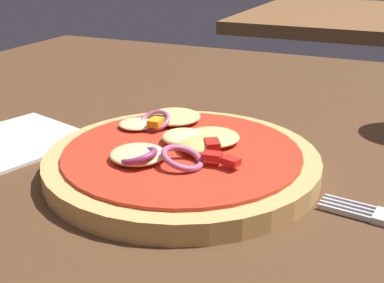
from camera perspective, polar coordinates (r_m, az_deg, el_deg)
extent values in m
cube|color=#4C301C|center=(0.44, 6.58, -4.77)|extent=(1.11, 0.95, 0.03)
cylinder|color=tan|center=(0.42, -1.13, -2.41)|extent=(0.23, 0.23, 0.02)
cylinder|color=red|center=(0.41, -1.14, -1.16)|extent=(0.20, 0.20, 0.00)
ellipsoid|color=#F4DB8E|center=(0.40, -6.16, -1.44)|extent=(0.04, 0.04, 0.01)
ellipsoid|color=#E5BC60|center=(0.41, 0.89, -0.38)|extent=(0.04, 0.04, 0.01)
ellipsoid|color=#F4DB8E|center=(0.43, -0.93, 0.51)|extent=(0.04, 0.04, 0.01)
ellipsoid|color=#EFCC72|center=(0.48, -2.02, 2.84)|extent=(0.05, 0.05, 0.01)
ellipsoid|color=#F4DB8E|center=(0.47, -6.14, 2.09)|extent=(0.03, 0.03, 0.01)
ellipsoid|color=#EFCC72|center=(0.42, -0.29, 0.10)|extent=(0.03, 0.03, 0.01)
ellipsoid|color=#EFCC72|center=(0.43, 2.27, 0.51)|extent=(0.05, 0.05, 0.01)
torus|color=#B25984|center=(0.38, -1.09, -1.86)|extent=(0.04, 0.04, 0.02)
torus|color=#93386B|center=(0.39, -6.11, -1.66)|extent=(0.03, 0.03, 0.01)
torus|color=#B25984|center=(0.46, -4.24, 2.34)|extent=(0.03, 0.03, 0.02)
cube|color=orange|center=(0.46, -4.08, 2.22)|extent=(0.01, 0.02, 0.01)
cube|color=red|center=(0.38, 2.29, -1.69)|extent=(0.02, 0.01, 0.01)
cube|color=red|center=(0.40, 2.29, -0.33)|extent=(0.02, 0.02, 0.01)
cube|color=red|center=(0.38, 4.77, -2.30)|extent=(0.01, 0.01, 0.01)
cube|color=#2D8C28|center=(0.42, 1.56, 0.46)|extent=(0.01, 0.01, 0.00)
cube|color=silver|center=(0.39, 17.47, -6.64)|extent=(0.04, 0.01, 0.00)
cube|color=silver|center=(0.38, 17.25, -6.99)|extent=(0.04, 0.01, 0.00)
cube|color=silver|center=(0.38, 17.01, -7.35)|extent=(0.04, 0.01, 0.00)
cube|color=silver|center=(0.37, 16.77, -7.72)|extent=(0.04, 0.01, 0.00)
cube|color=white|center=(0.51, -19.12, 0.17)|extent=(0.14, 0.14, 0.00)
cube|color=brown|center=(1.51, 18.58, 13.14)|extent=(0.60, 0.66, 0.03)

